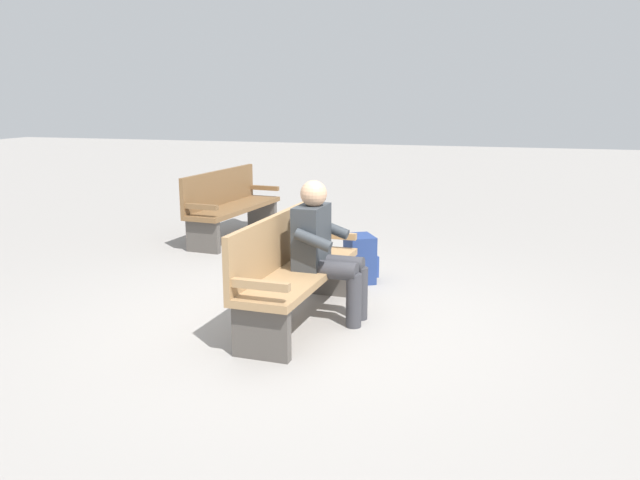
# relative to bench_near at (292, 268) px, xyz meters

# --- Properties ---
(ground_plane) EXTENTS (40.00, 40.00, 0.00)m
(ground_plane) POSITION_rel_bench_near_xyz_m (0.00, 0.07, -0.46)
(ground_plane) COLOR gray
(bench_near) EXTENTS (1.82, 0.55, 0.90)m
(bench_near) POSITION_rel_bench_near_xyz_m (0.00, 0.00, 0.00)
(bench_near) COLOR #9E7A51
(bench_near) RESTS_ON ground
(person_seated) EXTENTS (0.58, 0.58, 1.18)m
(person_seated) POSITION_rel_bench_near_xyz_m (-0.13, 0.24, 0.17)
(person_seated) COLOR #33383D
(person_seated) RESTS_ON ground
(backpack) EXTENTS (0.42, 0.40, 0.48)m
(backpack) POSITION_rel_bench_near_xyz_m (-1.32, 0.28, -0.22)
(backpack) COLOR navy
(backpack) RESTS_ON ground
(bench_far) EXTENTS (1.83, 0.63, 0.90)m
(bench_far) POSITION_rel_bench_near_xyz_m (-2.78, -1.82, 0.00)
(bench_far) COLOR brown
(bench_far) RESTS_ON ground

